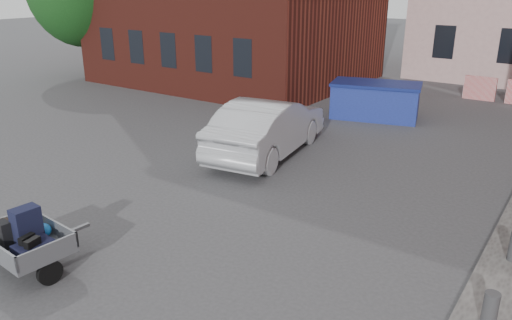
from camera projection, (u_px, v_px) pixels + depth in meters
The scene contains 4 objects.
ground at pixel (213, 208), 11.32m from camera, with size 120.00×120.00×0.00m, color #38383A.
trailer at pixel (25, 239), 8.73m from camera, with size 1.68×1.86×1.20m.
dumpster at pixel (375, 100), 18.49m from camera, with size 3.49×2.40×1.33m.
silver_car at pixel (268, 127), 14.59m from camera, with size 1.76×5.05×1.66m, color #ADAFB4.
Camera 1 is at (6.65, -7.89, 4.87)m, focal length 35.00 mm.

